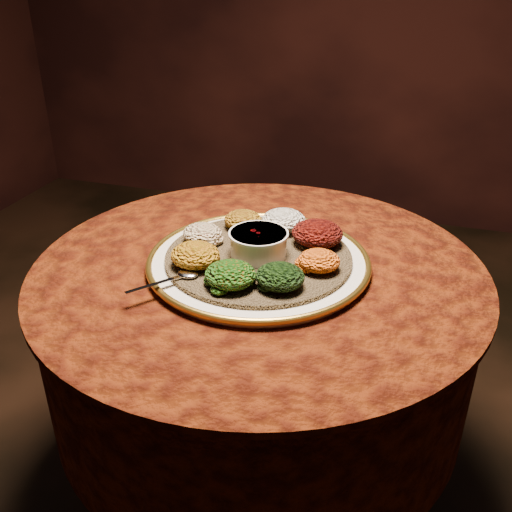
% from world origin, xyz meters
% --- Properties ---
extents(table, '(0.96, 0.96, 0.73)m').
position_xyz_m(table, '(0.00, 0.00, 0.55)').
color(table, black).
rests_on(table, ground).
extents(platter, '(0.59, 0.59, 0.02)m').
position_xyz_m(platter, '(0.00, -0.01, 0.75)').
color(platter, silver).
rests_on(platter, table).
extents(injera, '(0.44, 0.44, 0.01)m').
position_xyz_m(injera, '(0.00, -0.01, 0.76)').
color(injera, brown).
rests_on(injera, platter).
extents(stew_bowl, '(0.12, 0.12, 0.05)m').
position_xyz_m(stew_bowl, '(0.00, -0.01, 0.79)').
color(stew_bowl, silver).
rests_on(stew_bowl, injera).
extents(spoon, '(0.11, 0.12, 0.01)m').
position_xyz_m(spoon, '(-0.11, -0.14, 0.77)').
color(spoon, silver).
rests_on(spoon, injera).
extents(portion_ayib, '(0.10, 0.09, 0.05)m').
position_xyz_m(portion_ayib, '(0.02, 0.13, 0.79)').
color(portion_ayib, white).
rests_on(portion_ayib, injera).
extents(portion_kitfo, '(0.11, 0.10, 0.05)m').
position_xyz_m(portion_kitfo, '(0.11, 0.08, 0.79)').
color(portion_kitfo, black).
rests_on(portion_kitfo, injera).
extents(portion_tikil, '(0.08, 0.08, 0.04)m').
position_xyz_m(portion_tikil, '(0.14, -0.03, 0.78)').
color(portion_tikil, '#AD5E0E').
rests_on(portion_tikil, injera).
extents(portion_gomen, '(0.09, 0.09, 0.04)m').
position_xyz_m(portion_gomen, '(0.08, -0.12, 0.78)').
color(portion_gomen, black).
rests_on(portion_gomen, injera).
extents(portion_mixveg, '(0.10, 0.09, 0.05)m').
position_xyz_m(portion_mixveg, '(-0.01, -0.14, 0.79)').
color(portion_mixveg, '#9E390A').
rests_on(portion_mixveg, injera).
extents(portion_kik, '(0.10, 0.09, 0.05)m').
position_xyz_m(portion_kik, '(-0.11, -0.09, 0.79)').
color(portion_kik, '#AD610F').
rests_on(portion_kik, injera).
extents(portion_timatim, '(0.09, 0.08, 0.04)m').
position_xyz_m(portion_timatim, '(-0.13, 0.01, 0.78)').
color(portion_timatim, maroon).
rests_on(portion_timatim, injera).
extents(portion_shiro, '(0.09, 0.08, 0.04)m').
position_xyz_m(portion_shiro, '(-0.07, 0.11, 0.78)').
color(portion_shiro, '#916711').
rests_on(portion_shiro, injera).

